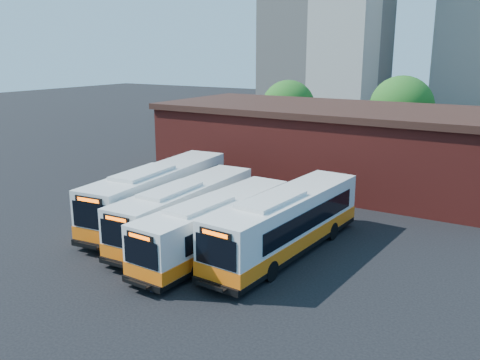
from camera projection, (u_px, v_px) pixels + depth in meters
The scene contains 9 objects.
ground at pixel (186, 263), 26.56m from camera, with size 220.00×220.00×0.00m, color black.
bus_west at pixel (159, 196), 32.94m from camera, with size 4.03×13.57×3.65m.
bus_midwest at pixel (186, 212), 30.08m from camera, with size 2.98×12.26×3.31m.
bus_mideast at pixel (216, 228), 27.54m from camera, with size 2.97×11.93×3.22m.
bus_east at pixel (286, 225), 27.56m from camera, with size 3.49×13.08×3.53m.
transit_worker at pixel (153, 273), 23.34m from camera, with size 0.64×0.42×1.75m, color black.
depot_building at pixel (332, 144), 42.26m from camera, with size 28.60×12.60×6.40m.
tree_west at pixel (288, 107), 56.90m from camera, with size 6.00×6.00×7.65m.
tree_mid at pixel (401, 108), 52.35m from camera, with size 6.56×6.56×8.36m.
Camera 1 is at (15.32, -19.52, 10.80)m, focal length 38.00 mm.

